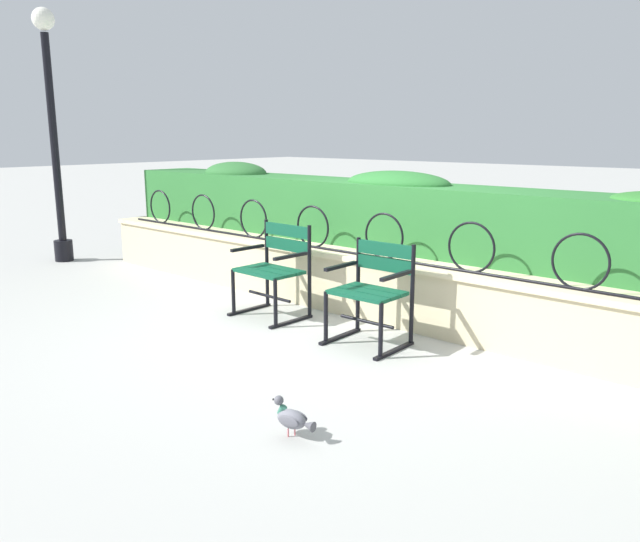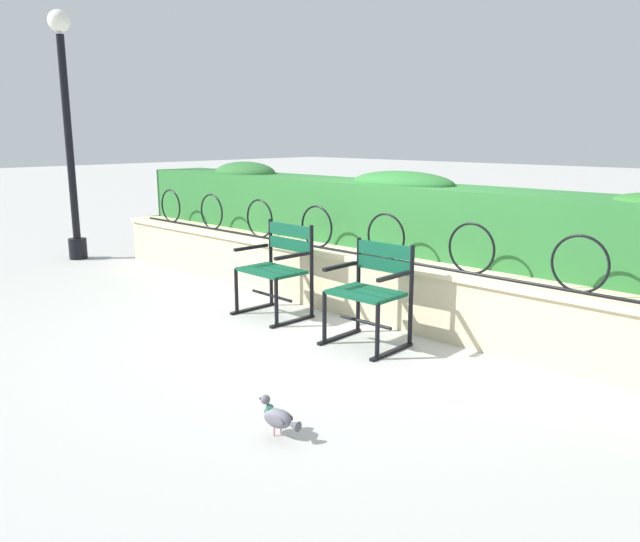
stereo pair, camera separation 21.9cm
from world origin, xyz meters
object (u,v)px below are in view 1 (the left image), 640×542
at_px(park_chair_left, 275,267).
at_px(park_chair_right, 373,289).
at_px(lamppost, 53,134).
at_px(pigeon_near_chairs, 292,418).

bearing_deg(park_chair_left, park_chair_right, -1.66).
bearing_deg(lamppost, park_chair_left, 1.22).
height_order(park_chair_left, lamppost, lamppost).
height_order(park_chair_left, park_chair_right, park_chair_left).
distance_m(park_chair_left, pigeon_near_chairs, 2.49).
bearing_deg(pigeon_near_chairs, park_chair_right, 112.10).
distance_m(park_chair_left, park_chair_right, 1.17).
distance_m(park_chair_left, lamppost, 4.19).
height_order(park_chair_right, lamppost, lamppost).
xyz_separation_m(pigeon_near_chairs, lamppost, (-5.84, 1.56, 1.57)).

